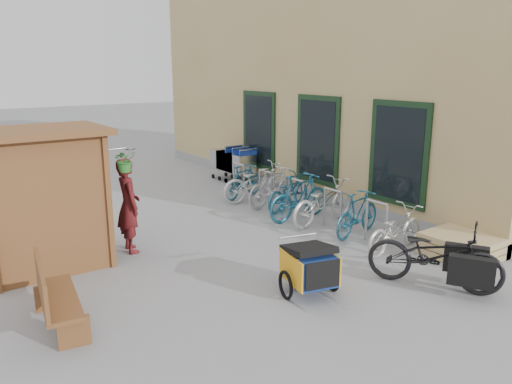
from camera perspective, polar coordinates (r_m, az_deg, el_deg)
ground at (r=8.63m, az=3.15°, el=-8.92°), size 80.00×80.00×0.00m
building at (r=15.68m, az=11.85°, el=14.25°), size 6.07×13.00×7.00m
kiosk at (r=9.00m, az=-23.83°, el=1.22°), size 2.49×1.65×2.40m
bike_rack at (r=11.62m, az=4.63°, el=-0.18°), size 0.05×5.35×0.86m
pallet_stack at (r=9.84m, az=22.35°, el=-5.75°), size 1.00×1.20×0.40m
bench at (r=7.14m, az=-22.19°, el=-10.92°), size 0.66×1.52×0.93m
shopping_carts at (r=14.98m, az=-2.71°, el=3.60°), size 0.62×1.71×1.11m
child_trailer at (r=7.64m, az=6.15°, el=-8.33°), size 0.93×1.46×0.84m
cargo_bike at (r=8.29m, az=19.93°, el=-6.83°), size 1.61×2.13×1.07m
person_kiosk at (r=9.51m, az=-14.36°, el=-1.51°), size 0.49×0.69×1.77m
bike_0 at (r=9.70m, az=15.59°, el=-4.12°), size 1.67×0.73×0.85m
bike_1 at (r=10.41m, az=11.54°, el=-2.43°), size 1.59×0.74×0.92m
bike_2 at (r=11.07m, az=7.65°, el=-1.09°), size 1.94×0.86×0.99m
bike_3 at (r=11.28m, az=4.97°, el=-0.55°), size 1.78×0.60×1.06m
bike_4 at (r=12.11m, az=3.72°, el=0.04°), size 1.76×1.04×0.87m
bike_5 at (r=12.32m, az=1.92°, el=0.61°), size 1.71×0.72×1.00m
bike_6 at (r=12.81m, az=0.10°, el=1.14°), size 1.97×0.90×1.00m
bike_7 at (r=13.12m, az=-1.48°, el=1.21°), size 1.54×0.81×0.89m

